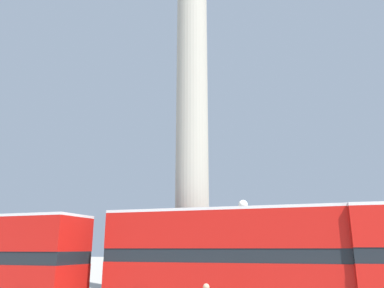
# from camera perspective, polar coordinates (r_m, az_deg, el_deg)

# --- Properties ---
(monument_column) EXTENTS (4.66, 4.66, 25.01)m
(monument_column) POSITION_cam_1_polar(r_m,az_deg,el_deg) (22.24, 0.00, 2.57)
(monument_column) COLOR #A39E8E
(monument_column) RESTS_ON ground_plane
(bus_b) EXTENTS (11.24, 3.12, 4.37)m
(bus_b) POSITION_cam_1_polar(r_m,az_deg,el_deg) (16.49, 6.87, -16.62)
(bus_b) COLOR #B7140F
(bus_b) RESTS_ON ground_plane
(street_lamp) EXTENTS (0.45, 0.45, 4.99)m
(street_lamp) POSITION_cam_1_polar(r_m,az_deg,el_deg) (18.30, 8.01, -14.77)
(street_lamp) COLOR black
(street_lamp) RESTS_ON ground_plane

